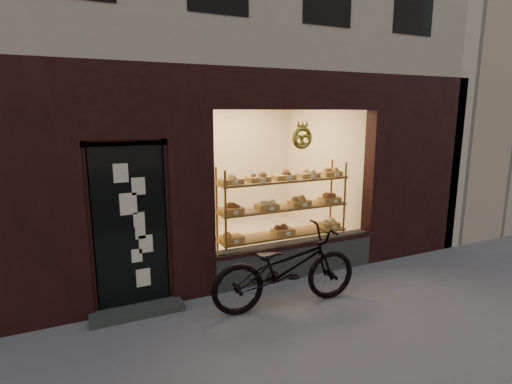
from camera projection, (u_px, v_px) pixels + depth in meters
name	position (u px, v px, depth m)	size (l,w,h in m)	color
ground	(361.00, 355.00, 4.21)	(90.00, 90.00, 0.00)	#56575F
neighbor_right	(501.00, 46.00, 12.18)	(12.00, 7.00, 9.00)	#BBB09D
display_shelf	(283.00, 214.00, 6.48)	(2.20, 0.45, 1.70)	olive
bicycle	(286.00, 268.00, 5.19)	(0.70, 2.00, 1.05)	black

